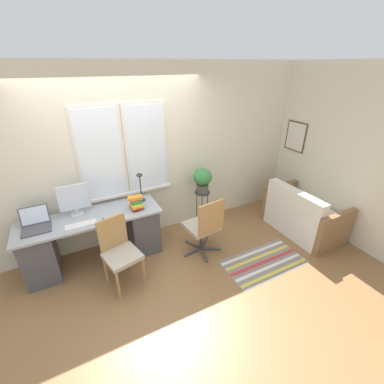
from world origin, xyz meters
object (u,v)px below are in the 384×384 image
(laptop, at_px, (36,224))
(desk_chair_wooden, at_px, (119,250))
(monitor, at_px, (74,199))
(keyboard, at_px, (81,225))
(desk_lamp, at_px, (140,182))
(potted_plant, at_px, (203,179))
(office_chair_swivel, at_px, (204,226))
(book_stack, at_px, (136,203))
(couch_loveseat, at_px, (302,216))
(plant_stand, at_px, (202,196))
(mouse, at_px, (104,220))

(laptop, relative_size, desk_chair_wooden, 0.37)
(monitor, height_order, keyboard, monitor)
(desk_lamp, xyz_separation_m, potted_plant, (1.04, -0.04, -0.14))
(desk_lamp, height_order, office_chair_swivel, desk_lamp)
(laptop, distance_m, potted_plant, 2.46)
(keyboard, height_order, potted_plant, potted_plant)
(keyboard, distance_m, book_stack, 0.78)
(keyboard, xyz_separation_m, office_chair_swivel, (1.62, -0.40, -0.28))
(monitor, bearing_deg, potted_plant, -1.73)
(desk_chair_wooden, height_order, couch_loveseat, desk_chair_wooden)
(keyboard, bearing_deg, desk_lamp, 18.14)
(monitor, xyz_separation_m, potted_plant, (1.96, -0.06, -0.07))
(keyboard, bearing_deg, monitor, 92.85)
(office_chair_swivel, xyz_separation_m, couch_loveseat, (1.78, -0.26, -0.20))
(desk_lamp, bearing_deg, keyboard, -161.86)
(desk_lamp, relative_size, potted_plant, 1.08)
(monitor, relative_size, plant_stand, 0.65)
(desk_lamp, bearing_deg, desk_chair_wooden, -128.38)
(mouse, bearing_deg, desk_chair_wooden, -75.43)
(keyboard, bearing_deg, potted_plant, 7.42)
(couch_loveseat, bearing_deg, plant_stand, 57.70)
(desk_lamp, xyz_separation_m, book_stack, (-0.14, -0.22, -0.20))
(book_stack, relative_size, potted_plant, 0.51)
(keyboard, relative_size, couch_loveseat, 0.31)
(monitor, bearing_deg, laptop, -167.09)
(mouse, height_order, office_chair_swivel, office_chair_swivel)
(plant_stand, bearing_deg, desk_chair_wooden, -158.16)
(laptop, bearing_deg, keyboard, -21.22)
(mouse, distance_m, couch_loveseat, 3.22)
(keyboard, relative_size, potted_plant, 0.93)
(mouse, height_order, plant_stand, mouse)
(plant_stand, bearing_deg, couch_loveseat, -32.30)
(book_stack, bearing_deg, desk_chair_wooden, -130.67)
(couch_loveseat, bearing_deg, book_stack, 74.20)
(office_chair_swivel, bearing_deg, plant_stand, -122.98)
(couch_loveseat, bearing_deg, laptop, 77.55)
(laptop, relative_size, keyboard, 0.87)
(keyboard, height_order, desk_lamp, desk_lamp)
(couch_loveseat, bearing_deg, mouse, 78.41)
(mouse, xyz_separation_m, plant_stand, (1.67, 0.28, -0.18))
(keyboard, bearing_deg, plant_stand, 7.42)
(couch_loveseat, height_order, potted_plant, potted_plant)
(keyboard, distance_m, mouse, 0.28)
(monitor, xyz_separation_m, office_chair_swivel, (1.64, -0.71, -0.50))
(keyboard, xyz_separation_m, plant_stand, (1.95, 0.25, -0.17))
(laptop, bearing_deg, desk_chair_wooden, -33.08)
(laptop, xyz_separation_m, book_stack, (1.28, -0.12, 0.04))
(book_stack, distance_m, couch_loveseat, 2.79)
(mouse, distance_m, office_chair_swivel, 1.42)
(couch_loveseat, relative_size, plant_stand, 1.84)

